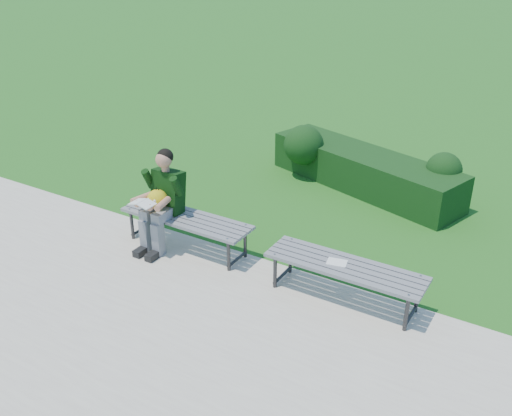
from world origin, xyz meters
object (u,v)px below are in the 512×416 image
at_px(seated_boy, 162,197).
at_px(paper_sheet, 337,262).
at_px(bench_right, 345,269).
at_px(hedge, 361,167).
at_px(bench_left, 186,221).

height_order(seated_boy, paper_sheet, seated_boy).
bearing_deg(seated_boy, bench_right, 1.60).
xyz_separation_m(hedge, seated_boy, (-1.49, -3.16, 0.36)).
xyz_separation_m(hedge, paper_sheet, (0.94, -3.09, 0.12)).
xyz_separation_m(bench_right, paper_sheet, (-0.10, -0.00, 0.06)).
bearing_deg(hedge, paper_sheet, -73.12).
bearing_deg(bench_left, paper_sheet, -0.73).
bearing_deg(hedge, bench_left, -111.21).
xyz_separation_m(hedge, bench_left, (-1.19, -3.06, 0.06)).
bearing_deg(paper_sheet, bench_left, 179.27).
relative_size(hedge, bench_left, 1.90).
bearing_deg(hedge, seated_boy, -115.23).
height_order(bench_left, bench_right, same).
height_order(hedge, paper_sheet, hedge).
height_order(bench_right, paper_sheet, bench_right).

